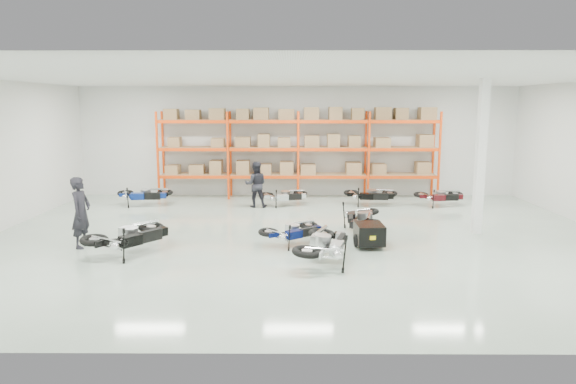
{
  "coord_description": "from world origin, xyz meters",
  "views": [
    {
      "loc": [
        -0.28,
        -14.31,
        3.76
      ],
      "look_at": [
        -0.38,
        1.29,
        1.1
      ],
      "focal_mm": 32.0,
      "sensor_mm": 36.0,
      "label": 1
    }
  ],
  "objects_px": {
    "moto_back_c": "(371,192)",
    "moto_back_d": "(441,193)",
    "person_back": "(256,184)",
    "moto_blue_centre": "(293,227)",
    "person_left": "(81,212)",
    "moto_silver_left": "(325,239)",
    "moto_touring_right": "(361,214)",
    "trailer": "(369,234)",
    "moto_black_far_left": "(130,231)",
    "moto_back_b": "(285,193)",
    "moto_back_a": "(144,191)"
  },
  "relations": [
    {
      "from": "person_back",
      "to": "moto_silver_left",
      "type": "bearing_deg",
      "value": 105.34
    },
    {
      "from": "moto_back_a",
      "to": "person_left",
      "type": "height_order",
      "value": "person_left"
    },
    {
      "from": "moto_back_b",
      "to": "moto_touring_right",
      "type": "bearing_deg",
      "value": -166.35
    },
    {
      "from": "moto_back_b",
      "to": "moto_silver_left",
      "type": "bearing_deg",
      "value": 172.76
    },
    {
      "from": "moto_touring_right",
      "to": "moto_silver_left",
      "type": "bearing_deg",
      "value": -105.55
    },
    {
      "from": "moto_blue_centre",
      "to": "moto_back_b",
      "type": "xyz_separation_m",
      "value": [
        -0.3,
        5.51,
        -0.01
      ]
    },
    {
      "from": "moto_silver_left",
      "to": "moto_touring_right",
      "type": "relative_size",
      "value": 1.07
    },
    {
      "from": "moto_back_b",
      "to": "person_back",
      "type": "relative_size",
      "value": 0.94
    },
    {
      "from": "moto_touring_right",
      "to": "moto_back_c",
      "type": "distance_m",
      "value": 4.31
    },
    {
      "from": "moto_touring_right",
      "to": "moto_back_a",
      "type": "height_order",
      "value": "moto_touring_right"
    },
    {
      "from": "moto_touring_right",
      "to": "moto_back_b",
      "type": "bearing_deg",
      "value": 126.45
    },
    {
      "from": "moto_back_c",
      "to": "moto_back_d",
      "type": "distance_m",
      "value": 2.6
    },
    {
      "from": "person_left",
      "to": "person_back",
      "type": "relative_size",
      "value": 1.12
    },
    {
      "from": "moto_back_c",
      "to": "person_back",
      "type": "height_order",
      "value": "person_back"
    },
    {
      "from": "moto_back_d",
      "to": "moto_touring_right",
      "type": "bearing_deg",
      "value": 132.23
    },
    {
      "from": "trailer",
      "to": "moto_back_b",
      "type": "bearing_deg",
      "value": 109.3
    },
    {
      "from": "moto_blue_centre",
      "to": "moto_back_b",
      "type": "height_order",
      "value": "moto_blue_centre"
    },
    {
      "from": "moto_blue_centre",
      "to": "moto_back_d",
      "type": "bearing_deg",
      "value": -81.03
    },
    {
      "from": "person_left",
      "to": "moto_silver_left",
      "type": "bearing_deg",
      "value": -95.99
    },
    {
      "from": "moto_black_far_left",
      "to": "moto_back_b",
      "type": "relative_size",
      "value": 1.26
    },
    {
      "from": "moto_black_far_left",
      "to": "person_back",
      "type": "bearing_deg",
      "value": -76.38
    },
    {
      "from": "moto_back_d",
      "to": "person_left",
      "type": "distance_m",
      "value": 12.55
    },
    {
      "from": "trailer",
      "to": "moto_back_d",
      "type": "bearing_deg",
      "value": 55.57
    },
    {
      "from": "moto_silver_left",
      "to": "trailer",
      "type": "xyz_separation_m",
      "value": [
        1.27,
        1.43,
        -0.25
      ]
    },
    {
      "from": "trailer",
      "to": "person_left",
      "type": "relative_size",
      "value": 0.8
    },
    {
      "from": "moto_black_far_left",
      "to": "moto_back_c",
      "type": "height_order",
      "value": "moto_black_far_left"
    },
    {
      "from": "person_left",
      "to": "moto_back_b",
      "type": "bearing_deg",
      "value": -36.29
    },
    {
      "from": "moto_back_b",
      "to": "moto_back_d",
      "type": "xyz_separation_m",
      "value": [
        5.84,
        -0.06,
        0.01
      ]
    },
    {
      "from": "moto_back_c",
      "to": "moto_back_d",
      "type": "relative_size",
      "value": 1.06
    },
    {
      "from": "person_back",
      "to": "moto_back_d",
      "type": "bearing_deg",
      "value": 180.0
    },
    {
      "from": "moto_back_c",
      "to": "moto_back_d",
      "type": "height_order",
      "value": "moto_back_c"
    },
    {
      "from": "moto_back_c",
      "to": "person_back",
      "type": "bearing_deg",
      "value": 99.5
    },
    {
      "from": "moto_blue_centre",
      "to": "moto_silver_left",
      "type": "bearing_deg",
      "value": 168.72
    },
    {
      "from": "moto_black_far_left",
      "to": "moto_back_a",
      "type": "height_order",
      "value": "moto_black_far_left"
    },
    {
      "from": "person_back",
      "to": "moto_back_b",
      "type": "bearing_deg",
      "value": -167.65
    },
    {
      "from": "moto_back_c",
      "to": "person_left",
      "type": "relative_size",
      "value": 0.91
    },
    {
      "from": "trailer",
      "to": "moto_black_far_left",
      "type": "bearing_deg",
      "value": -176.34
    },
    {
      "from": "moto_black_far_left",
      "to": "trailer",
      "type": "bearing_deg",
      "value": -135.8
    },
    {
      "from": "moto_back_a",
      "to": "trailer",
      "type": "bearing_deg",
      "value": -131.57
    },
    {
      "from": "moto_blue_centre",
      "to": "moto_back_c",
      "type": "relative_size",
      "value": 0.93
    },
    {
      "from": "moto_black_far_left",
      "to": "moto_back_a",
      "type": "relative_size",
      "value": 1.13
    },
    {
      "from": "trailer",
      "to": "person_back",
      "type": "relative_size",
      "value": 0.89
    },
    {
      "from": "moto_silver_left",
      "to": "moto_touring_right",
      "type": "height_order",
      "value": "moto_silver_left"
    },
    {
      "from": "moto_blue_centre",
      "to": "person_left",
      "type": "height_order",
      "value": "person_left"
    },
    {
      "from": "moto_back_c",
      "to": "person_left",
      "type": "height_order",
      "value": "person_left"
    },
    {
      "from": "person_left",
      "to": "person_back",
      "type": "height_order",
      "value": "person_left"
    },
    {
      "from": "moto_touring_right",
      "to": "moto_back_d",
      "type": "bearing_deg",
      "value": 56.51
    },
    {
      "from": "moto_silver_left",
      "to": "moto_touring_right",
      "type": "bearing_deg",
      "value": -97.95
    },
    {
      "from": "trailer",
      "to": "person_back",
      "type": "xyz_separation_m",
      "value": [
        -3.39,
        5.48,
        0.48
      ]
    },
    {
      "from": "moto_back_c",
      "to": "person_back",
      "type": "xyz_separation_m",
      "value": [
        -4.32,
        -0.33,
        0.32
      ]
    }
  ]
}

